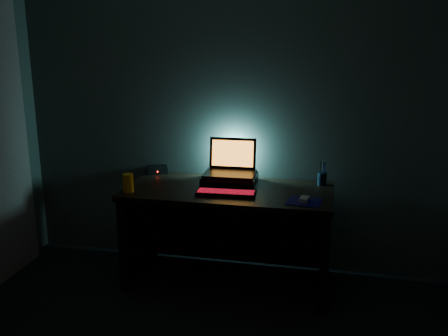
# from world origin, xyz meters

# --- Properties ---
(room) EXTENTS (3.50, 4.00, 2.50)m
(room) POSITION_xyz_m (0.00, 0.00, 1.25)
(room) COLOR black
(room) RESTS_ON ground
(desk) EXTENTS (1.50, 0.70, 0.75)m
(desk) POSITION_xyz_m (0.00, 1.67, 0.49)
(desk) COLOR black
(desk) RESTS_ON ground
(riser) EXTENTS (0.41, 0.31, 0.06)m
(riser) POSITION_xyz_m (-0.02, 1.77, 0.78)
(riser) COLOR black
(riser) RESTS_ON desk
(laptop) EXTENTS (0.39, 0.29, 0.26)m
(laptop) POSITION_xyz_m (-0.02, 1.82, 0.87)
(laptop) COLOR black
(laptop) RESTS_ON riser
(keyboard) EXTENTS (0.42, 0.15, 0.03)m
(keyboard) POSITION_xyz_m (0.01, 1.48, 0.76)
(keyboard) COLOR black
(keyboard) RESTS_ON desk
(mousepad) EXTENTS (0.25, 0.23, 0.00)m
(mousepad) POSITION_xyz_m (0.56, 1.44, 0.75)
(mousepad) COLOR #0C0D5A
(mousepad) RESTS_ON desk
(mouse) EXTENTS (0.07, 0.10, 0.03)m
(mouse) POSITION_xyz_m (0.56, 1.44, 0.77)
(mouse) COLOR #9B9AA0
(mouse) RESTS_ON mousepad
(pen_cup) EXTENTS (0.07, 0.07, 0.09)m
(pen_cup) POSITION_xyz_m (0.66, 1.86, 0.80)
(pen_cup) COLOR black
(pen_cup) RESTS_ON desk
(juice_glass) EXTENTS (0.10, 0.10, 0.13)m
(juice_glass) POSITION_xyz_m (-0.68, 1.40, 0.82)
(juice_glass) COLOR #FFB30D
(juice_glass) RESTS_ON desk
(router) EXTENTS (0.20, 0.18, 0.05)m
(router) POSITION_xyz_m (-0.65, 1.92, 0.78)
(router) COLOR black
(router) RESTS_ON desk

